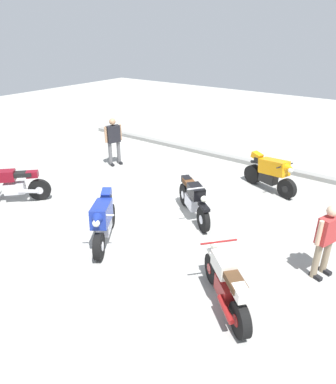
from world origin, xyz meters
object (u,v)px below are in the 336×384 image
at_px(motorcycle_maroon_cruiser, 13,185).
at_px(motorcycle_orange_sportbike, 271,172).
at_px(motorcycle_blue_sportbike, 103,219).
at_px(person_in_black_shirt, 114,139).
at_px(person_in_red_shirt, 326,237).
at_px(motorcycle_black_cruiser, 194,199).
at_px(motorcycle_cream_vintage, 226,284).

bearing_deg(motorcycle_maroon_cruiser, motorcycle_orange_sportbike, 176.75).
relative_size(motorcycle_blue_sportbike, person_in_black_shirt, 0.99).
height_order(person_in_black_shirt, person_in_red_shirt, person_in_black_shirt).
height_order(motorcycle_orange_sportbike, person_in_black_shirt, person_in_black_shirt).
relative_size(motorcycle_maroon_cruiser, person_in_black_shirt, 0.91).
distance_m(motorcycle_black_cruiser, person_in_red_shirt, 3.42).
bearing_deg(motorcycle_black_cruiser, motorcycle_orange_sportbike, 107.97).
bearing_deg(person_in_black_shirt, motorcycle_black_cruiser, 0.60).
bearing_deg(motorcycle_blue_sportbike, motorcycle_maroon_cruiser, -124.56).
relative_size(motorcycle_black_cruiser, person_in_red_shirt, 1.09).
distance_m(motorcycle_blue_sportbike, motorcycle_orange_sportbike, 5.45).
distance_m(motorcycle_blue_sportbike, person_in_black_shirt, 5.13).
distance_m(motorcycle_orange_sportbike, motorcycle_maroon_cruiser, 7.65).
xyz_separation_m(motorcycle_maroon_cruiser, person_in_black_shirt, (0.23, 3.92, 0.47)).
height_order(motorcycle_cream_vintage, person_in_black_shirt, person_in_black_shirt).
distance_m(motorcycle_black_cruiser, person_in_black_shirt, 4.74).
relative_size(motorcycle_black_cruiser, motorcycle_maroon_cruiser, 1.10).
height_order(motorcycle_orange_sportbike, motorcycle_maroon_cruiser, motorcycle_orange_sportbike).
bearing_deg(motorcycle_orange_sportbike, person_in_black_shirt, -146.93).
bearing_deg(motorcycle_orange_sportbike, motorcycle_maroon_cruiser, -117.36).
height_order(motorcycle_black_cruiser, motorcycle_cream_vintage, motorcycle_black_cruiser).
relative_size(motorcycle_maroon_cruiser, person_in_red_shirt, 0.99).
xyz_separation_m(motorcycle_black_cruiser, motorcycle_maroon_cruiser, (-4.67, -2.31, 0.00)).
bearing_deg(motorcycle_black_cruiser, motorcycle_blue_sportbike, -77.49).
height_order(motorcycle_blue_sportbike, person_in_black_shirt, person_in_black_shirt).
relative_size(motorcycle_blue_sportbike, motorcycle_cream_vintage, 1.09).
height_order(motorcycle_black_cruiser, person_in_black_shirt, person_in_black_shirt).
xyz_separation_m(motorcycle_orange_sportbike, motorcycle_cream_vintage, (1.19, -5.23, -0.11)).
bearing_deg(motorcycle_cream_vintage, motorcycle_blue_sportbike, 38.48).
bearing_deg(motorcycle_black_cruiser, person_in_black_shirt, -161.91).
xyz_separation_m(motorcycle_blue_sportbike, person_in_red_shirt, (4.42, 1.73, 0.30)).
bearing_deg(person_in_red_shirt, motorcycle_blue_sportbike, -137.14).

